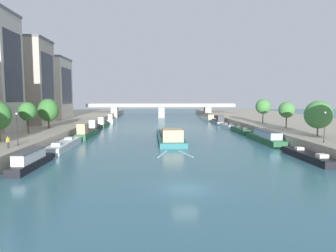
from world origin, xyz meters
The scene contains 28 objects.
ground_plane centered at (0.00, 0.00, 0.00)m, with size 400.00×400.00×0.00m, color #386B7A.
quay_left centered at (-38.67, 55.00, 1.08)m, with size 36.00×170.00×2.15m, color #A89E89.
quay_right centered at (38.67, 55.00, 1.08)m, with size 36.00×170.00×2.15m, color #A89E89.
barge_midriver centered at (0.16, 32.35, 0.89)m, with size 5.37×23.93×3.10m.
wake_behind_barge centered at (0.05, 17.90, 0.01)m, with size 5.60×5.92×0.03m.
moored_boat_left_far centered at (-18.64, 9.43, 0.96)m, with size 2.06×11.11×2.29m.
moored_boat_left_lone centered at (-18.95, 24.13, 0.59)m, with size 2.87×15.32×2.23m.
moored_boat_left_gap_after centered at (-18.25, 38.21, 1.00)m, with size 2.69×12.58×3.38m.
moored_boat_left_end centered at (-18.96, 51.05, 0.94)m, with size 2.24×11.36×3.15m.
moored_boat_left_near centered at (-18.88, 63.23, 0.88)m, with size 2.25×12.17×3.06m.
moored_boat_left_downstream centered at (-18.25, 77.83, 0.99)m, with size 2.01×11.28×3.19m.
moored_boat_right_upstream centered at (18.99, 12.81, 0.53)m, with size 2.56×12.76×2.11m.
moored_boat_right_second centered at (19.02, 28.93, 1.05)m, with size 2.94×14.97×2.51m.
moored_boat_right_near centered at (18.71, 45.36, 0.64)m, with size 2.02×11.95×2.32m.
moored_boat_right_lone centered at (18.40, 57.53, 0.56)m, with size 2.01×11.09×2.15m.
moored_boat_right_end centered at (18.62, 71.47, 0.90)m, with size 2.77×13.57×3.13m.
moored_boat_right_gap_after centered at (18.15, 88.00, 1.08)m, with size 3.31×16.78×2.57m.
tree_left_by_lamp centered at (-27.03, 28.79, 6.27)m, with size 3.25×3.25×5.91m.
tree_left_midway centered at (-26.51, 38.23, 6.14)m, with size 4.40×4.40×6.50m.
tree_right_distant centered at (25.56, 22.01, 5.91)m, with size 4.67×4.67×6.18m.
tree_right_midway centered at (25.82, 34.95, 6.24)m, with size 3.44×3.44×5.85m.
tree_right_past_mid centered at (25.49, 48.08, 6.58)m, with size 3.88×3.88×6.41m.
lamppost_left_bank centered at (-22.34, 14.08, 4.69)m, with size 0.28×0.28×4.63m.
lamppost_right_bank centered at (22.53, 14.89, 4.70)m, with size 0.28×0.28×4.65m.
building_left_far_end centered at (-36.72, 48.14, 12.85)m, with size 14.22×10.55×21.36m.
building_left_corner centered at (-36.72, 68.71, 11.87)m, with size 11.53×13.33×19.40m.
bridge_far centered at (0.00, 102.57, 4.01)m, with size 65.33×4.40×6.22m.
person_on_quay centered at (-22.53, 11.69, 3.08)m, with size 0.32×0.49×1.62m.
Camera 1 is at (-3.00, -27.99, 8.89)m, focal length 31.47 mm.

